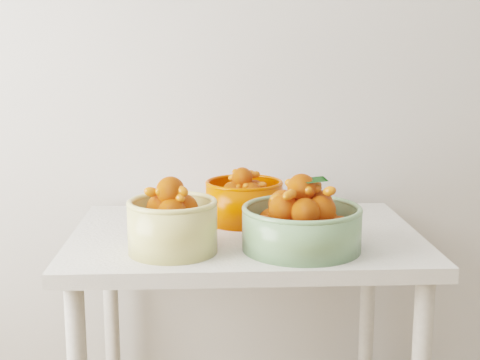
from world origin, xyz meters
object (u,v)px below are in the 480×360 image
(bowl_green, at_px, (301,223))
(bowl_cream, at_px, (173,223))
(table, at_px, (245,264))
(bowl_orange, at_px, (244,200))

(bowl_green, bearing_deg, bowl_cream, -178.45)
(bowl_green, bearing_deg, table, 128.61)
(bowl_cream, bearing_deg, bowl_green, 1.55)
(bowl_cream, relative_size, bowl_green, 0.65)
(table, height_order, bowl_orange, bowl_orange)
(bowl_cream, xyz_separation_m, bowl_green, (0.34, 0.01, -0.01))
(bowl_cream, bearing_deg, bowl_orange, 56.21)
(table, distance_m, bowl_green, 0.28)
(bowl_cream, distance_m, bowl_orange, 0.36)
(bowl_green, bearing_deg, bowl_orange, 114.60)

